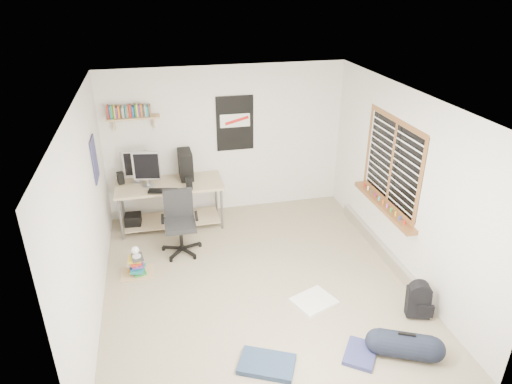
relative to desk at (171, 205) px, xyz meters
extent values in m
cube|color=gray|center=(1.00, -1.84, -0.37)|extent=(4.00, 4.50, 0.01)
cube|color=white|center=(1.00, -1.84, 2.14)|extent=(4.00, 4.50, 0.01)
cube|color=silver|center=(1.00, 0.41, 0.89)|extent=(4.00, 0.01, 2.50)
cube|color=silver|center=(-1.00, -1.84, 0.89)|extent=(0.01, 4.50, 2.50)
cube|color=silver|center=(3.01, -1.84, 0.89)|extent=(0.01, 4.50, 2.50)
cube|color=#BFB385|center=(0.00, 0.00, 0.00)|extent=(1.71, 0.79, 0.77)
cube|color=#9FA0A3|center=(-0.49, 0.16, 0.61)|extent=(0.39, 0.12, 0.42)
cube|color=#ACABB0|center=(-0.33, -0.03, 0.64)|extent=(0.43, 0.17, 0.46)
cube|color=black|center=(0.29, 0.15, 0.63)|extent=(0.21, 0.43, 0.45)
cube|color=black|center=(-0.11, -0.31, 0.42)|extent=(0.46, 0.24, 0.02)
cube|color=black|center=(-0.74, 0.13, 0.50)|extent=(0.12, 0.12, 0.19)
cube|color=black|center=(0.29, -0.31, 0.50)|extent=(0.10, 0.10, 0.19)
cube|color=black|center=(0.08, -0.86, 0.12)|extent=(0.64, 0.64, 0.95)
cube|color=tan|center=(-0.45, 0.30, 1.42)|extent=(0.80, 0.22, 0.24)
cube|color=black|center=(1.15, 0.39, 1.19)|extent=(0.62, 0.03, 0.92)
cube|color=navy|center=(-0.98, -0.64, 1.14)|extent=(0.02, 0.42, 0.60)
cube|color=brown|center=(2.95, -1.54, 1.08)|extent=(0.10, 1.50, 1.26)
cube|color=#B7B2A8|center=(2.96, -1.54, -0.28)|extent=(0.08, 2.50, 0.18)
cube|color=black|center=(2.75, -2.93, -0.16)|extent=(0.33, 0.30, 0.36)
cylinder|color=black|center=(2.27, -3.49, -0.22)|extent=(0.38, 0.38, 0.57)
cube|color=silver|center=(1.62, -2.42, -0.34)|extent=(0.61, 0.57, 0.04)
cube|color=#22334E|center=(0.78, -3.30, -0.33)|extent=(0.69, 0.59, 0.06)
cube|color=navy|center=(1.81, -3.38, -0.34)|extent=(0.51, 0.53, 0.05)
cube|color=brown|center=(-0.57, -1.28, -0.21)|extent=(0.45, 0.38, 0.28)
cube|color=silver|center=(-0.55, -1.30, 0.02)|extent=(0.17, 0.22, 0.19)
cube|color=black|center=(-0.62, -0.03, -0.22)|extent=(0.27, 0.27, 0.28)
camera|label=1|loc=(-0.14, -6.76, 3.41)|focal=32.00mm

